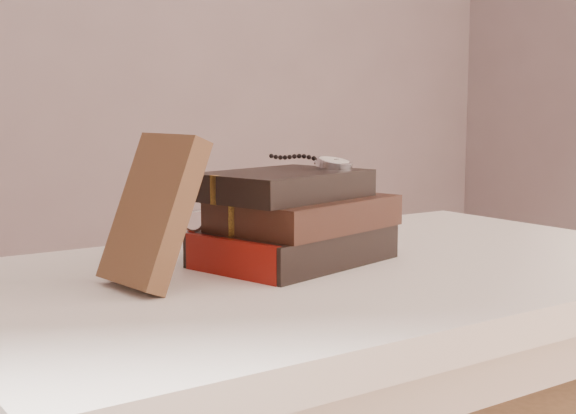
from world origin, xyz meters
TOP-DOWN VIEW (x-y plane):
  - table at (0.00, 0.35)m, footprint 1.00×0.60m
  - book_stack at (-0.04, 0.39)m, footprint 0.28×0.22m
  - journal at (-0.26, 0.37)m, footprint 0.10×0.12m
  - pocket_watch at (0.02, 0.40)m, footprint 0.06×0.16m
  - eyeglasses at (-0.15, 0.45)m, footprint 0.13×0.14m

SIDE VIEW (x-z plane):
  - table at x=0.00m, z-range 0.28..1.03m
  - book_stack at x=-0.04m, z-range 0.75..0.87m
  - eyeglasses at x=-0.15m, z-range 0.79..0.84m
  - journal at x=-0.26m, z-range 0.75..0.93m
  - pocket_watch at x=0.02m, z-range 0.87..0.89m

